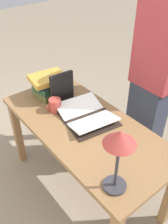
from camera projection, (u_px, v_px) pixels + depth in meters
ground_plane at (84, 186)px, 2.26m from camera, size 12.00×12.00×0.00m
reading_desk at (84, 135)px, 1.88m from camera, size 1.38×0.66×0.73m
open_book at (86, 115)px, 1.88m from camera, size 0.49×0.42×0.06m
book_stack_tall at (48, 85)px, 2.08m from camera, size 0.25×0.31×0.18m
book_standing_upright at (62, 88)px, 1.98m from camera, size 0.04×0.20×0.26m
reading_lamp at (119, 145)px, 1.20m from camera, size 0.17×0.17×0.41m
coffee_mug at (55, 105)px, 1.93m from camera, size 0.09×0.13×0.10m
person_reader at (152, 82)px, 2.05m from camera, size 0.36×0.21×1.73m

